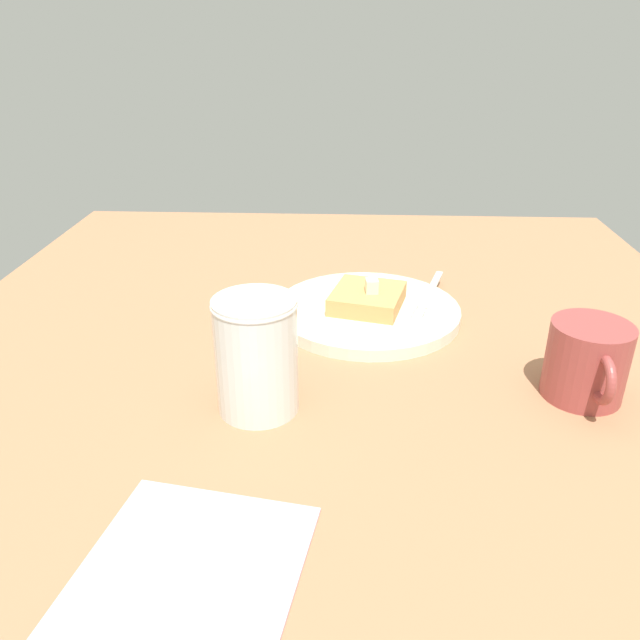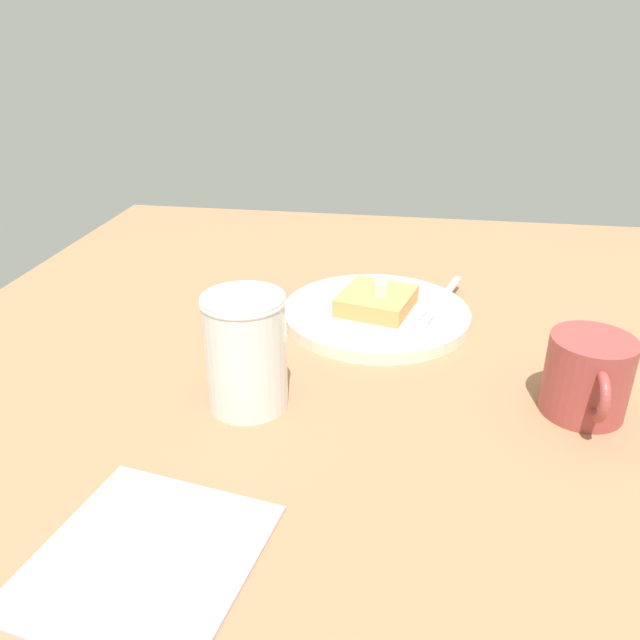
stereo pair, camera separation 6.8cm
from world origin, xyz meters
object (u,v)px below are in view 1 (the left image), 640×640
fork (428,297)px  coffee_mug (587,362)px  syrup_jar (257,360)px  plate (367,311)px  napkin (189,572)px

fork → coffee_mug: bearing=33.1°
fork → coffee_mug: (20.17, 13.13, 2.23)cm
syrup_jar → coffee_mug: syrup_jar is taller
syrup_jar → coffee_mug: 32.09cm
plate → napkin: (41.15, -12.91, -0.72)cm
napkin → coffee_mug: 41.64cm
napkin → coffee_mug: coffee_mug is taller
plate → syrup_jar: syrup_jar is taller
fork → coffee_mug: size_ratio=1.51×
fork → plate: bearing=-69.8°
fork → napkin: 48.72cm
plate → napkin: size_ratio=1.49×
coffee_mug → plate: bearing=-129.4°
plate → coffee_mug: coffee_mug is taller
plate → syrup_jar: 23.91cm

